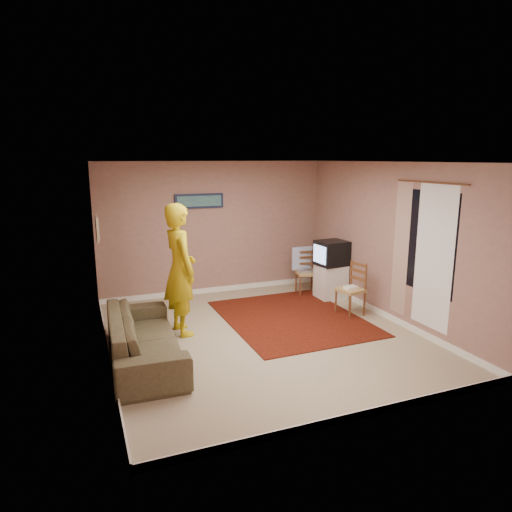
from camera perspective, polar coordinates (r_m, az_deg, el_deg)
name	(u,v)px	position (r m, az deg, el deg)	size (l,w,h in m)	color
ground	(263,335)	(7.08, 0.83, -9.89)	(5.00, 5.00, 0.00)	tan
wall_back	(214,228)	(9.03, -5.22, 3.46)	(4.50, 0.02, 2.60)	#9D7467
wall_front	(361,301)	(4.56, 12.99, -5.47)	(4.50, 0.02, 2.60)	#9D7467
wall_left	(102,265)	(6.22, -18.68, -1.10)	(0.02, 5.00, 2.60)	#9D7467
wall_right	(389,242)	(7.83, 16.28, 1.68)	(0.02, 5.00, 2.60)	#9D7467
ceiling	(263,162)	(6.56, 0.90, 11.66)	(4.50, 5.00, 0.02)	silver
baseboard_back	(216,289)	(9.29, -5.05, -4.19)	(4.50, 0.02, 0.10)	white
baseboard_front	(355,416)	(5.09, 12.21, -18.99)	(4.50, 0.02, 0.10)	white
baseboard_left	(110,355)	(6.61, -17.84, -11.71)	(0.02, 5.00, 0.10)	white
baseboard_right	(384,314)	(8.13, 15.70, -7.01)	(0.02, 5.00, 0.10)	white
window	(428,242)	(7.12, 20.72, 1.61)	(0.01, 1.10, 1.50)	black
curtain_sheer	(434,258)	(7.04, 21.33, -0.21)	(0.01, 0.75, 2.10)	white
curtain_floral	(401,249)	(7.55, 17.66, 0.83)	(0.01, 0.35, 2.10)	beige
curtain_rod	(431,182)	(7.00, 20.99, 8.60)	(0.02, 0.02, 1.40)	brown
picture_back	(199,201)	(8.85, -7.10, 6.84)	(0.95, 0.04, 0.28)	#141A38
picture_left	(97,228)	(7.75, -19.24, 3.27)	(0.04, 0.38, 0.42)	tan
area_rug	(292,318)	(7.81, 4.47, -7.70)	(2.16, 2.71, 0.01)	black
tv_cabinet	(331,282)	(8.91, 9.32, -3.17)	(0.51, 0.47, 0.65)	white
crt_tv	(331,253)	(8.77, 9.42, 0.36)	(0.59, 0.53, 0.47)	black
chair_a	(306,268)	(9.10, 6.32, -1.52)	(0.44, 0.43, 0.46)	tan
dvd_player	(306,271)	(9.12, 6.32, -1.86)	(0.33, 0.23, 0.06)	silver
blue_throw	(302,258)	(9.23, 5.80, -0.26)	(0.44, 0.05, 0.46)	#97B2F8
chair_b	(351,284)	(7.97, 11.78, -3.39)	(0.46, 0.48, 0.49)	tan
game_console	(351,287)	(7.99, 11.76, -3.86)	(0.21, 0.15, 0.04)	white
sofa	(144,337)	(6.32, -13.83, -9.84)	(2.23, 0.87, 0.65)	brown
person	(180,269)	(6.99, -9.47, -1.67)	(0.73, 0.48, 2.01)	gold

